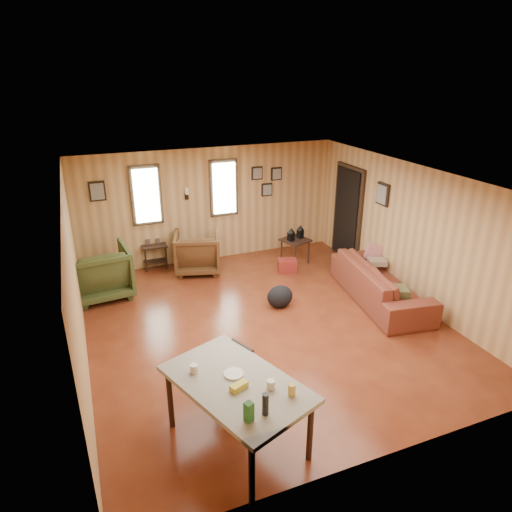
{
  "coord_description": "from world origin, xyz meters",
  "views": [
    {
      "loc": [
        -2.53,
        -5.94,
        3.9
      ],
      "look_at": [
        0.0,
        0.4,
        1.05
      ],
      "focal_mm": 32.0,
      "sensor_mm": 36.0,
      "label": 1
    }
  ],
  "objects_px": {
    "side_table": "(296,238)",
    "dining_table": "(237,388)",
    "recliner_brown": "(198,250)",
    "sofa": "(381,277)",
    "recliner_green": "(100,270)",
    "end_table": "(154,251)"
  },
  "relations": [
    {
      "from": "side_table",
      "to": "recliner_brown",
      "type": "bearing_deg",
      "value": 170.38
    },
    {
      "from": "side_table",
      "to": "dining_table",
      "type": "height_order",
      "value": "dining_table"
    },
    {
      "from": "end_table",
      "to": "sofa",
      "type": "bearing_deg",
      "value": -40.41
    },
    {
      "from": "recliner_brown",
      "to": "sofa",
      "type": "bearing_deg",
      "value": 154.51
    },
    {
      "from": "recliner_brown",
      "to": "recliner_green",
      "type": "xyz_separation_m",
      "value": [
        -1.91,
        -0.42,
        0.06
      ]
    },
    {
      "from": "dining_table",
      "to": "recliner_brown",
      "type": "bearing_deg",
      "value": 59.66
    },
    {
      "from": "sofa",
      "to": "dining_table",
      "type": "xyz_separation_m",
      "value": [
        -3.49,
        -2.24,
        0.29
      ]
    },
    {
      "from": "end_table",
      "to": "side_table",
      "type": "height_order",
      "value": "side_table"
    },
    {
      "from": "recliner_brown",
      "to": "side_table",
      "type": "bearing_deg",
      "value": -172.92
    },
    {
      "from": "sofa",
      "to": "recliner_green",
      "type": "distance_m",
      "value": 5.02
    },
    {
      "from": "side_table",
      "to": "recliner_green",
      "type": "bearing_deg",
      "value": -178.92
    },
    {
      "from": "recliner_brown",
      "to": "end_table",
      "type": "height_order",
      "value": "recliner_brown"
    },
    {
      "from": "sofa",
      "to": "dining_table",
      "type": "relative_size",
      "value": 1.28
    },
    {
      "from": "recliner_brown",
      "to": "side_table",
      "type": "xyz_separation_m",
      "value": [
        2.03,
        -0.34,
        0.1
      ]
    },
    {
      "from": "recliner_green",
      "to": "end_table",
      "type": "distance_m",
      "value": 1.47
    },
    {
      "from": "recliner_green",
      "to": "side_table",
      "type": "bearing_deg",
      "value": 175.5
    },
    {
      "from": "sofa",
      "to": "dining_table",
      "type": "distance_m",
      "value": 4.16
    },
    {
      "from": "sofa",
      "to": "dining_table",
      "type": "height_order",
      "value": "dining_table"
    },
    {
      "from": "recliner_brown",
      "to": "side_table",
      "type": "height_order",
      "value": "recliner_brown"
    },
    {
      "from": "sofa",
      "to": "end_table",
      "type": "xyz_separation_m",
      "value": [
        -3.48,
        2.96,
        -0.11
      ]
    },
    {
      "from": "sofa",
      "to": "end_table",
      "type": "distance_m",
      "value": 4.57
    },
    {
      "from": "recliner_green",
      "to": "dining_table",
      "type": "distance_m",
      "value": 4.4
    }
  ]
}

